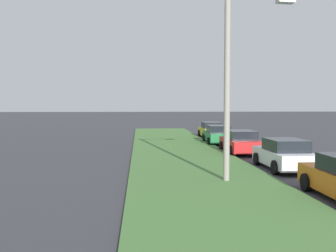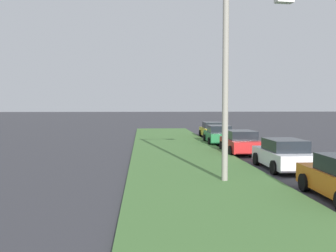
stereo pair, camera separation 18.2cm
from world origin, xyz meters
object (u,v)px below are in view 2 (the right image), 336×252
parked_car_white (284,155)px  streetlight (234,72)px  parked_car_green (219,135)px  parked_car_red (240,142)px  parked_car_yellow (212,130)px

parked_car_white → streetlight: bearing=133.2°
parked_car_white → parked_car_green: (11.87, 0.73, 0.00)m
streetlight → parked_car_red: bearing=-16.3°
parked_car_white → parked_car_yellow: 17.28m
parked_car_yellow → parked_car_green: bearing=175.1°
parked_car_white → parked_car_red: size_ratio=1.00×
parked_car_red → streetlight: bearing=164.2°
parked_car_white → streetlight: streetlight is taller
parked_car_red → parked_car_yellow: same height
parked_car_yellow → streetlight: bearing=172.2°
parked_car_white → parked_car_red: bearing=5.4°
parked_car_green → parked_car_yellow: bearing=-3.3°
parked_car_green → parked_car_yellow: same height
parked_car_red → streetlight: 9.98m
parked_car_yellow → parked_car_white: bearing=-178.8°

